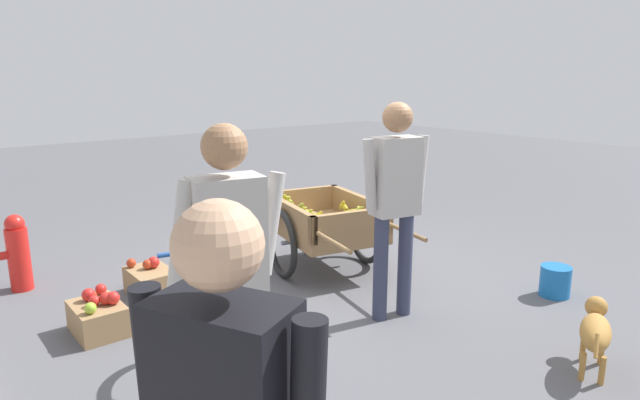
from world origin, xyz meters
name	(u,v)px	position (x,y,z in m)	size (l,w,h in m)	color
ground_plane	(317,289)	(0.00, 0.00, 0.00)	(24.00, 24.00, 0.00)	#56565B
fruit_cart	(324,225)	(0.34, -0.36, 0.44)	(1.78, 1.12, 0.74)	#937047
vendor_person	(395,192)	(-0.78, -0.12, 0.98)	(0.27, 0.56, 1.64)	#333851
bicycle	(224,360)	(-1.12, 1.52, 0.35)	(1.64, 0.52, 0.85)	black
cyclist_person	(229,258)	(-1.27, 1.55, 0.97)	(0.27, 0.60, 1.61)	#333851
dog	(595,330)	(-2.12, -0.55, 0.27)	(0.36, 0.62, 0.40)	#AD7A38
fire_hydrant	(18,253)	(1.60, 1.99, 0.33)	(0.25, 0.25, 0.67)	red
plastic_bucket	(555,281)	(-1.37, -1.48, 0.13)	(0.25, 0.25, 0.26)	#1966B2
apple_crate	(150,281)	(0.80, 1.16, 0.12)	(0.44, 0.32, 0.32)	#99754C
mixed_fruit_crate	(98,316)	(0.35, 1.73, 0.13)	(0.44, 0.32, 0.32)	#99754C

